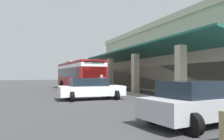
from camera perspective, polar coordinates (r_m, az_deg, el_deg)
The scene contains 8 objects.
ground at distance 24.79m, azimuth 12.81°, elevation -5.20°, with size 120.00×120.00×0.00m, color #38383A.
curb_strip at distance 22.30m, azimuth 0.82°, elevation -5.51°, with size 29.70×0.50×0.12m, color #9E998E.
plaza_building at distance 27.51m, azimuth 19.67°, elevation 2.70°, with size 25.05×15.49×7.16m.
transit_bus at distance 25.07m, azimuth -8.94°, elevation -0.94°, with size 11.31×3.14×3.34m.
parked_sedan_silver at distance 8.07m, azimuth 22.56°, elevation -7.79°, with size 2.77×4.57×1.47m.
parked_sedan_white at distance 14.96m, azimuth -5.59°, elevation -4.88°, with size 2.54×4.46×1.47m.
pedestrian at distance 16.82m, azimuth -2.76°, elevation -3.81°, with size 0.36×0.68×1.69m.
potted_palm at distance 29.63m, azimuth -3.13°, elevation -3.17°, with size 1.63×1.67×2.47m.
Camera 1 is at (20.33, -6.08, 1.67)m, focal length 34.63 mm.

